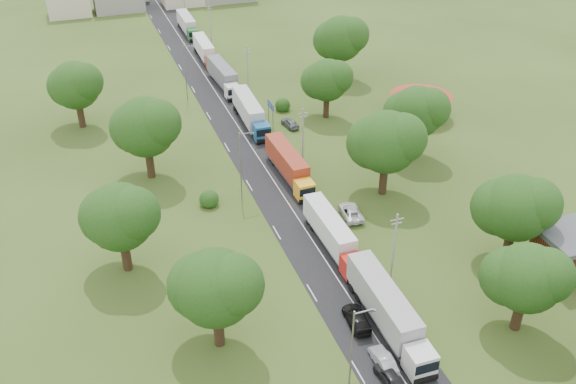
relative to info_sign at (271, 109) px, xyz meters
name	(u,v)px	position (x,y,z in m)	size (l,w,h in m)	color
ground	(322,255)	(-5.20, -35.00, -3.00)	(260.00, 260.00, 0.00)	#2D4316
road	(269,174)	(-5.20, -15.00, -3.00)	(8.00, 200.00, 0.04)	black
info_sign	(271,109)	(0.00, 0.00, 0.00)	(0.12, 3.10, 4.10)	slate
pole_1	(394,247)	(0.30, -42.00, 1.68)	(1.60, 0.24, 9.00)	gray
pole_2	(303,136)	(0.30, -14.00, 1.68)	(1.60, 0.24, 9.00)	gray
pole_3	(247,69)	(0.30, 14.00, 1.68)	(1.60, 0.24, 9.00)	gray
pole_4	(210,23)	(0.30, 42.00, 1.68)	(1.60, 0.24, 9.00)	gray
lamp_0	(353,349)	(-10.55, -55.00, 2.55)	(2.03, 0.22, 10.00)	slate
lamp_1	(242,163)	(-10.55, -20.00, 2.55)	(2.03, 0.22, 10.00)	slate
lamp_2	(186,70)	(-10.55, 15.00, 2.55)	(2.03, 0.22, 10.00)	slate
tree_2	(526,277)	(8.79, -52.86, 3.59)	(8.00, 8.00, 10.10)	#382616
tree_3	(515,207)	(14.79, -42.84, 4.22)	(8.80, 8.80, 11.07)	#382616
tree_4	(386,141)	(7.79, -24.83, 4.85)	(9.60, 9.60, 12.05)	#382616
tree_5	(416,112)	(16.79, -16.84, 4.22)	(8.80, 8.80, 11.07)	#382616
tree_6	(327,80)	(9.79, 0.14, 3.59)	(8.00, 8.00, 10.10)	#382616
tree_7	(341,38)	(18.79, 15.17, 4.85)	(9.60, 9.60, 12.05)	#382616
tree_10	(215,287)	(-20.21, -44.84, 4.22)	(8.80, 8.80, 11.07)	#382616
tree_11	(119,216)	(-27.21, -29.84, 4.22)	(8.80, 8.80, 11.07)	#382616
tree_12	(145,126)	(-21.21, -9.83, 4.85)	(9.60, 9.60, 12.05)	#382616
tree_13	(75,85)	(-29.21, 10.16, 4.22)	(8.80, 8.80, 11.07)	#382616
house_brick	(575,250)	(20.80, -47.00, -0.35)	(8.60, 6.60, 5.20)	maroon
house_cream	(421,96)	(24.80, -5.00, 0.64)	(10.08, 10.08, 5.80)	beige
truck_0	(388,310)	(-3.53, -48.41, -0.72)	(2.87, 15.54, 4.31)	silver
truck_1	(332,233)	(-3.50, -33.98, -0.98)	(2.44, 13.76, 3.81)	red
truck_2	(289,165)	(-2.82, -16.83, -0.91)	(2.73, 14.26, 3.95)	#F6A71C
truck_3	(250,112)	(-3.03, 1.67, -0.82)	(3.02, 14.88, 4.11)	#154F82
truck_4	(223,76)	(-3.10, 18.44, -0.89)	(3.06, 14.39, 3.98)	silver
truck_5	(205,50)	(-3.02, 33.65, -1.00)	(2.59, 13.65, 3.78)	#BA3A1C
truck_6	(187,24)	(-2.85, 51.65, -0.99)	(2.42, 13.68, 3.79)	#246229
car_lane_front	(390,376)	(-6.57, -55.00, -2.33)	(1.59, 3.95, 1.35)	black
car_lane_mid	(383,360)	(-6.20, -53.00, -2.34)	(1.41, 4.05, 1.33)	#AAACB3
car_lane_rear	(357,318)	(-6.20, -47.00, -2.29)	(2.01, 4.94, 1.43)	black
car_verge_near	(351,212)	(1.35, -28.81, -2.29)	(2.37, 5.14, 1.43)	silver
car_verge_far	(290,123)	(2.80, -1.54, -2.31)	(1.64, 4.07, 1.39)	slate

